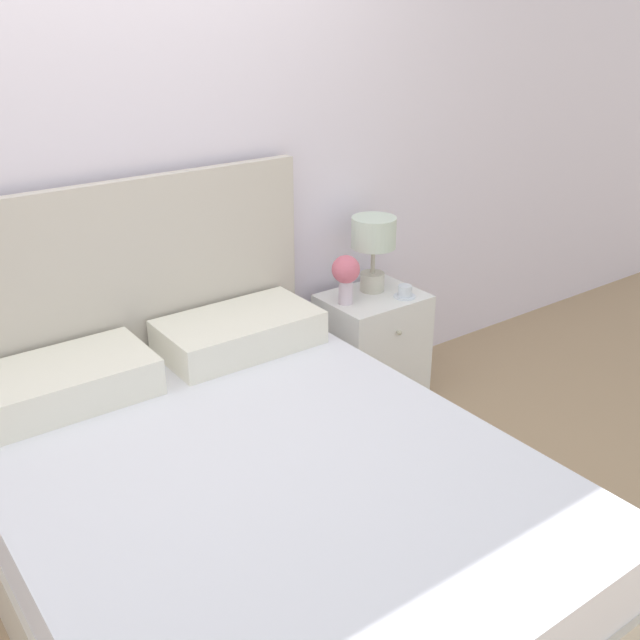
{
  "coord_description": "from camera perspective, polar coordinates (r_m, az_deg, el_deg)",
  "views": [
    {
      "loc": [
        -1.01,
        -2.7,
        1.89
      ],
      "look_at": [
        0.56,
        -0.55,
        0.7
      ],
      "focal_mm": 42.0,
      "sensor_mm": 36.0,
      "label": 1
    }
  ],
  "objects": [
    {
      "name": "nightstand",
      "position": [
        3.66,
        3.96,
        -2.16
      ],
      "size": [
        0.47,
        0.39,
        0.56
      ],
      "color": "white",
      "rests_on": "ground_plane"
    },
    {
      "name": "flower_vase",
      "position": [
        3.4,
        2.01,
        3.56
      ],
      "size": [
        0.13,
        0.13,
        0.23
      ],
      "color": "silver",
      "rests_on": "nightstand"
    },
    {
      "name": "table_lamp",
      "position": [
        3.53,
        4.1,
        6.06
      ],
      "size": [
        0.21,
        0.21,
        0.36
      ],
      "color": "beige",
      "rests_on": "nightstand"
    },
    {
      "name": "ground_plane",
      "position": [
        3.44,
        -13.27,
        -9.97
      ],
      "size": [
        12.0,
        12.0,
        0.0
      ],
      "primitive_type": "plane",
      "color": "tan"
    },
    {
      "name": "bed",
      "position": [
        2.6,
        -5.46,
        -14.02
      ],
      "size": [
        1.57,
        1.99,
        1.23
      ],
      "color": "beige",
      "rests_on": "ground_plane"
    },
    {
      "name": "wall_back",
      "position": [
        3.0,
        -16.18,
        11.8
      ],
      "size": [
        8.0,
        0.06,
        2.6
      ],
      "color": "white",
      "rests_on": "ground_plane"
    },
    {
      "name": "teacup",
      "position": [
        3.53,
        6.48,
        2.14
      ],
      "size": [
        0.1,
        0.1,
        0.06
      ],
      "color": "white",
      "rests_on": "nightstand"
    }
  ]
}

